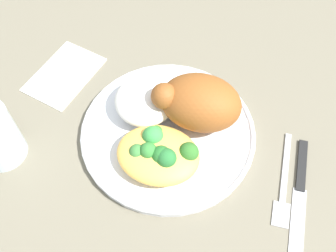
{
  "coord_description": "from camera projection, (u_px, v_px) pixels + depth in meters",
  "views": [
    {
      "loc": [
        -0.08,
        0.29,
        0.49
      ],
      "look_at": [
        0.0,
        0.0,
        0.02
      ],
      "focal_mm": 41.71,
      "sensor_mm": 36.0,
      "label": 1
    }
  ],
  "objects": [
    {
      "name": "knife",
      "position": [
        300.0,
        187.0,
        0.52
      ],
      "size": [
        0.02,
        0.19,
        0.01
      ],
      "color": "black",
      "rests_on": "ground_plane"
    },
    {
      "name": "plate",
      "position": [
        168.0,
        132.0,
        0.56
      ],
      "size": [
        0.25,
        0.25,
        0.01
      ],
      "color": "silver",
      "rests_on": "ground_plane"
    },
    {
      "name": "rice_pile",
      "position": [
        145.0,
        100.0,
        0.56
      ],
      "size": [
        0.09,
        0.09,
        0.04
      ],
      "primitive_type": "ellipsoid",
      "color": "white",
      "rests_on": "plate"
    },
    {
      "name": "napkin",
      "position": [
        64.0,
        74.0,
        0.63
      ],
      "size": [
        0.11,
        0.14,
        0.0
      ],
      "primitive_type": "cube",
      "rotation": [
        0.0,
        0.0,
        -0.25
      ],
      "color": "white",
      "rests_on": "ground_plane"
    },
    {
      "name": "ground_plane",
      "position": [
        168.0,
        135.0,
        0.57
      ],
      "size": [
        2.0,
        2.0,
        0.0
      ],
      "primitive_type": "plane",
      "color": "#6D6754"
    },
    {
      "name": "roasted_chicken",
      "position": [
        198.0,
        102.0,
        0.54
      ],
      "size": [
        0.12,
        0.09,
        0.07
      ],
      "color": "#945121",
      "rests_on": "plate"
    },
    {
      "name": "mac_cheese_with_broccoli",
      "position": [
        160.0,
        153.0,
        0.52
      ],
      "size": [
        0.11,
        0.09,
        0.04
      ],
      "color": "#F1B54F",
      "rests_on": "plate"
    },
    {
      "name": "fork",
      "position": [
        284.0,
        183.0,
        0.53
      ],
      "size": [
        0.02,
        0.14,
        0.01
      ],
      "color": "#B2B2B7",
      "rests_on": "ground_plane"
    }
  ]
}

